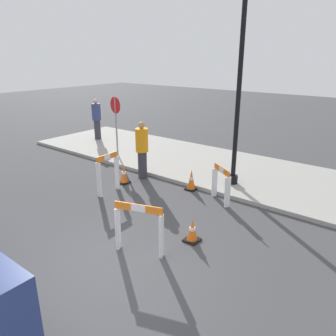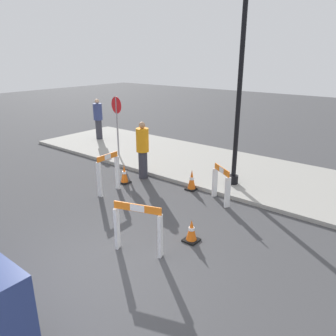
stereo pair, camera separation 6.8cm
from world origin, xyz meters
name	(u,v)px [view 1 (the left image)]	position (x,y,z in m)	size (l,w,h in m)	color
ground_plane	(89,280)	(0.00, 0.00, 0.00)	(60.00, 60.00, 0.00)	#424244
sidewalk_slab	(250,174)	(0.00, 6.48, 0.05)	(18.00, 3.96, 0.11)	#9E9B93
streetlamp_post	(242,45)	(-0.04, 5.33, 3.91)	(0.44, 0.44, 5.98)	black
stop_sign	(116,117)	(-4.77, 5.25, 1.55)	(0.59, 0.12, 2.15)	gray
barricade_0	(221,183)	(0.18, 4.20, 0.51)	(0.72, 0.53, 0.95)	white
barricade_1	(108,173)	(-2.56, 2.80, 0.59)	(0.16, 0.75, 1.12)	white
barricade_2	(139,226)	(0.11, 1.16, 0.57)	(0.96, 0.44, 1.03)	white
traffic_cone_0	(124,174)	(-2.75, 3.57, 0.27)	(0.30, 0.30, 0.57)	black
traffic_cone_1	(192,231)	(0.69, 2.13, 0.23)	(0.30, 0.30, 0.49)	black
traffic_cone_2	(191,180)	(-0.87, 4.40, 0.29)	(0.30, 0.30, 0.59)	black
person_worker	(142,149)	(-2.60, 4.25, 0.95)	(0.54, 0.54, 1.78)	#33333D
person_pedestrian	(97,118)	(-7.26, 6.43, 1.05)	(0.48, 0.48, 1.76)	#33333D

